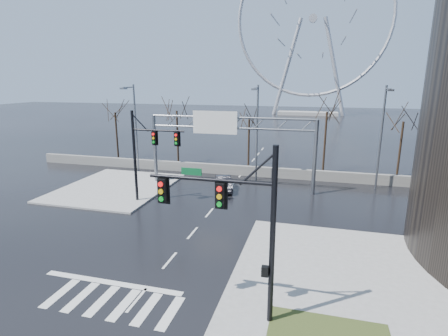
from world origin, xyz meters
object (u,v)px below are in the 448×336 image
(signal_mast_near, at_px, (240,217))
(sign_gantry, at_px, (227,136))
(car, at_px, (224,183))
(ferris_wheel, at_px, (313,25))
(signal_mast_far, at_px, (146,148))

(signal_mast_near, height_order, sign_gantry, signal_mast_near)
(sign_gantry, height_order, car, sign_gantry)
(signal_mast_near, relative_size, sign_gantry, 0.49)
(sign_gantry, xyz_separation_m, ferris_wheel, (5.38, 80.04, 20.95))
(signal_mast_far, height_order, ferris_wheel, ferris_wheel)
(signal_mast_far, bearing_deg, car, 43.64)
(sign_gantry, distance_m, car, 4.59)
(signal_mast_near, distance_m, ferris_wheel, 101.29)
(ferris_wheel, bearing_deg, sign_gantry, -93.84)
(signal_mast_far, relative_size, ferris_wheel, 0.16)
(ferris_wheel, bearing_deg, car, -93.85)
(signal_mast_far, bearing_deg, signal_mast_near, -49.74)
(signal_mast_far, distance_m, sign_gantry, 8.14)
(ferris_wheel, height_order, car, ferris_wheel)
(signal_mast_far, relative_size, car, 1.97)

